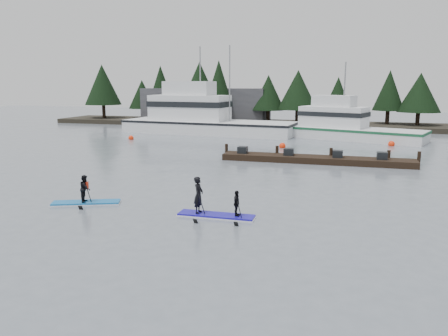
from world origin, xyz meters
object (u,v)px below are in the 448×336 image
(floating_dock, at_px, (316,159))
(fishing_boat_large, at_px, (204,126))
(paddleboard_solo, at_px, (86,194))
(paddleboard_duo, at_px, (213,204))
(fishing_boat_medium, at_px, (345,133))

(floating_dock, bearing_deg, fishing_boat_large, 131.03)
(paddleboard_solo, bearing_deg, fishing_boat_large, 76.29)
(paddleboard_solo, relative_size, paddleboard_duo, 0.96)
(paddleboard_solo, bearing_deg, floating_dock, 34.09)
(fishing_boat_large, relative_size, paddleboard_duo, 6.13)
(fishing_boat_medium, height_order, paddleboard_duo, fishing_boat_medium)
(paddleboard_duo, bearing_deg, fishing_boat_medium, 79.91)
(fishing_boat_large, distance_m, paddleboard_solo, 30.83)
(fishing_boat_large, relative_size, fishing_boat_medium, 1.32)
(fishing_boat_large, distance_m, floating_dock, 21.43)
(fishing_boat_large, relative_size, paddleboard_solo, 6.37)
(paddleboard_solo, xyz_separation_m, paddleboard_duo, (6.44, -0.19, 0.08))
(floating_dock, xyz_separation_m, paddleboard_duo, (-3.14, -14.64, 0.33))
(fishing_boat_large, xyz_separation_m, paddleboard_duo, (11.07, -30.67, -0.30))
(paddleboard_duo, bearing_deg, fishing_boat_large, 108.94)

